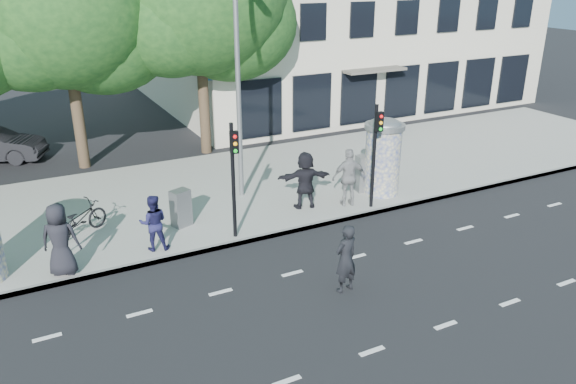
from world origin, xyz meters
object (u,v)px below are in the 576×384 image
ad_column_right (383,155)px  cabinet_left (181,208)px  street_lamp (238,59)px  man_road (346,259)px  ped_a (60,240)px  cabinet_right (365,173)px  traffic_pole_far (376,146)px  traffic_pole_near (234,170)px  ped_c (153,223)px  bicycle (79,220)px  ped_e (349,177)px  ped_f (305,180)px

ad_column_right → cabinet_left: size_ratio=2.32×
street_lamp → man_road: bearing=-90.2°
ped_a → cabinet_right: (10.10, 1.29, -0.32)m
traffic_pole_far → cabinet_left: bearing=166.1°
traffic_pole_far → cabinet_right: bearing=65.9°
traffic_pole_near → traffic_pole_far: bearing=0.0°
ped_a → ped_c: size_ratio=1.20×
traffic_pole_near → bicycle: size_ratio=1.82×
ad_column_right → ped_e: (-1.60, -0.39, -0.42)m
traffic_pole_near → cabinet_left: (-1.17, 1.48, -1.51)m
ped_e → cabinet_right: size_ratio=1.51×
bicycle → cabinet_left: (2.84, -0.73, 0.08)m
ped_f → cabinet_right: (2.56, 0.34, -0.30)m
ped_f → traffic_pole_near: bearing=33.0°
traffic_pole_near → street_lamp: size_ratio=0.42×
ped_f → bicycle: (-6.84, 1.20, -0.45)m
man_road → cabinet_right: (4.03, 5.05, -0.10)m
traffic_pole_near → ped_a: traffic_pole_near is taller
ped_e → man_road: size_ratio=1.09×
ped_c → cabinet_right: (7.68, 1.02, -0.16)m
ad_column_right → cabinet_right: 0.95m
traffic_pole_near → man_road: traffic_pole_near is taller
traffic_pole_near → street_lamp: street_lamp is taller
ad_column_right → street_lamp: street_lamp is taller
ped_e → man_road: ped_e is taller
street_lamp → ped_f: 4.38m
ped_e → man_road: 5.09m
ped_c → bicycle: 2.57m
ad_column_right → ped_c: size_ratio=1.65×
man_road → cabinet_left: man_road is taller
bicycle → ped_f: bearing=-129.9°
bicycle → cabinet_left: bearing=-134.3°
ped_e → ped_f: bearing=-5.5°
man_road → street_lamp: bearing=-101.3°
ad_column_right → ped_a: bearing=-175.4°
cabinet_left → ped_e: bearing=-30.8°
traffic_pole_near → traffic_pole_far: same height
cabinet_right → street_lamp: bearing=165.7°
ad_column_right → cabinet_left: bearing=175.3°
ped_a → cabinet_left: (3.53, 1.42, -0.39)m
ped_c → ped_e: 6.48m
bicycle → cabinet_right: 9.44m
street_lamp → bicycle: size_ratio=4.27×
traffic_pole_near → cabinet_left: traffic_pole_near is taller
ad_column_right → cabinet_right: ad_column_right is taller
ped_a → cabinet_right: 10.19m
street_lamp → ped_f: street_lamp is taller
ped_e → ped_a: bearing=17.2°
street_lamp → ped_a: street_lamp is taller
ad_column_right → bicycle: size_ratio=1.42×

